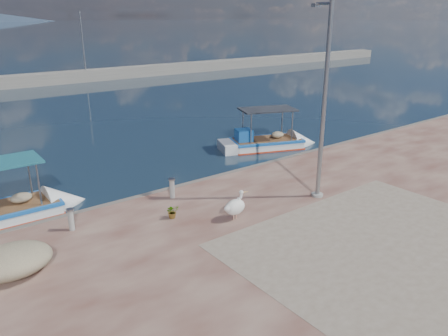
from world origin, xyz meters
TOP-DOWN VIEW (x-y plane):
  - ground at (0.00, 0.00)m, footprint 1400.00×1400.00m
  - quay_patch at (1.00, -3.00)m, footprint 9.00×7.00m
  - breakwater at (-0.00, 40.00)m, footprint 120.00×2.20m
  - boat_left at (-7.59, 7.05)m, footprint 5.34×1.85m
  - boat_right at (6.16, 8.04)m, footprint 5.68×3.57m
  - pelican at (-1.49, 1.22)m, footprint 1.01×0.48m
  - lamp_post at (2.25, 0.90)m, footprint 0.44×0.96m
  - bollard_near at (-2.23, 4.11)m, footprint 0.25×0.25m
  - bollard_far at (-6.16, 3.79)m, footprint 0.24×0.24m
  - potted_plant at (-3.12, 2.59)m, footprint 0.49×0.44m
  - net_pile_b at (-8.25, 2.20)m, footprint 2.04×1.59m

SIDE VIEW (x-z plane):
  - ground at x=0.00m, z-range 0.00..0.00m
  - boat_left at x=-7.59m, z-range -1.08..1.48m
  - boat_right at x=6.16m, z-range -1.10..1.50m
  - quay_patch at x=1.00m, z-range 0.50..0.51m
  - breakwater at x=0.00m, z-range -3.15..4.35m
  - potted_plant at x=-3.12m, z-range 0.50..0.98m
  - net_pile_b at x=-8.25m, z-range 0.50..1.29m
  - bollard_far at x=-6.16m, z-range 0.53..1.27m
  - bollard_near at x=-2.23m, z-range 0.53..1.30m
  - pelican at x=-1.49m, z-range 0.47..1.46m
  - lamp_post at x=2.25m, z-range 0.30..7.30m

